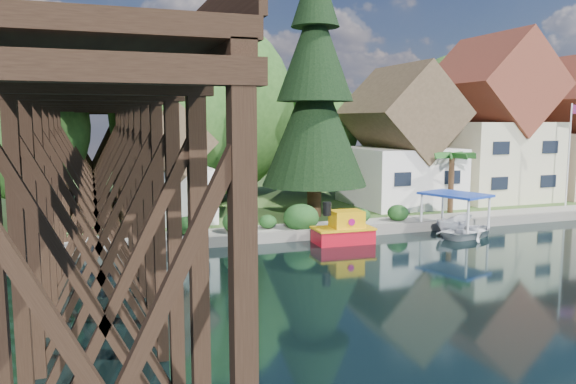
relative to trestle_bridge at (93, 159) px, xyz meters
name	(u,v)px	position (x,y,z in m)	size (l,w,h in m)	color
ground	(441,267)	(16.00, -5.17, -5.35)	(140.00, 140.00, 0.00)	black
bank	(253,186)	(16.00, 28.83, -5.10)	(140.00, 52.00, 0.50)	#304F1F
seawall	(422,227)	(20.00, 2.83, -5.04)	(60.00, 0.40, 0.62)	slate
promenade	(436,218)	(22.00, 4.13, -4.82)	(50.00, 2.60, 0.06)	gray
trestle_bridge	(93,159)	(0.00, 0.00, 0.00)	(4.12, 44.18, 9.30)	black
house_left	(400,146)	(23.00, 10.83, -0.21)	(7.64, 8.64, 11.02)	white
house_center	(490,129)	(32.00, 11.33, 1.07)	(8.65, 9.18, 13.89)	beige
house_right	(576,136)	(41.00, 10.83, 0.43)	(8.15, 8.64, 12.45)	tan
shed	(173,171)	(5.00, 9.33, -1.52)	(5.09, 5.40, 7.85)	white
bg_trees	(305,119)	(17.00, 16.08, 1.94)	(49.90, 13.30, 10.57)	#382314
shrubs	(291,217)	(11.40, 4.09, -4.12)	(15.76, 2.47, 1.70)	#194318
conifer	(315,92)	(14.47, 7.79, 3.72)	(7.23, 7.23, 17.79)	#382314
palm_tree	(452,157)	(24.42, 5.98, -0.81)	(3.75, 3.75, 4.62)	#382314
flagpole	(571,144)	(34.54, 5.13, 0.02)	(1.19, 0.45, 7.93)	white
tugboat	(344,230)	(13.74, 1.34, -4.59)	(3.56, 2.03, 2.54)	red
boat_white_a	(470,229)	(21.94, 0.39, -4.90)	(3.08, 4.31, 0.89)	silver
boat_canopy	(454,216)	(21.68, 1.70, -4.25)	(3.88, 4.65, 2.56)	silver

